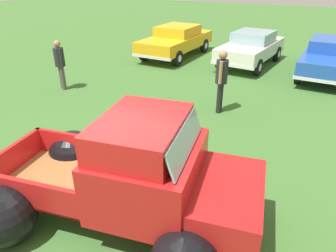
{
  "coord_description": "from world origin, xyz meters",
  "views": [
    {
      "loc": [
        2.66,
        -3.14,
        3.74
      ],
      "look_at": [
        0.0,
        1.94,
        0.85
      ],
      "focal_mm": 32.83,
      "sensor_mm": 36.0,
      "label": 1
    }
  ],
  "objects_px": {
    "vintage_pickup_truck": "(134,184)",
    "show_car_0": "(176,40)",
    "show_car_1": "(251,47)",
    "spectator_2": "(221,78)",
    "show_car_2": "(331,56)",
    "spectator_0": "(60,62)"
  },
  "relations": [
    {
      "from": "vintage_pickup_truck",
      "to": "spectator_0",
      "type": "height_order",
      "value": "vintage_pickup_truck"
    },
    {
      "from": "vintage_pickup_truck",
      "to": "show_car_2",
      "type": "xyz_separation_m",
      "value": [
        2.38,
        10.32,
        0.03
      ]
    },
    {
      "from": "show_car_0",
      "to": "spectator_0",
      "type": "xyz_separation_m",
      "value": [
        -1.43,
        -6.14,
        0.18
      ]
    },
    {
      "from": "show_car_0",
      "to": "show_car_2",
      "type": "distance_m",
      "value": 6.79
    },
    {
      "from": "vintage_pickup_truck",
      "to": "show_car_0",
      "type": "xyz_separation_m",
      "value": [
        -4.4,
        10.42,
        0.03
      ]
    },
    {
      "from": "show_car_0",
      "to": "show_car_2",
      "type": "bearing_deg",
      "value": 90.55
    },
    {
      "from": "show_car_2",
      "to": "spectator_0",
      "type": "bearing_deg",
      "value": -51.86
    },
    {
      "from": "vintage_pickup_truck",
      "to": "show_car_2",
      "type": "relative_size",
      "value": 1.02
    },
    {
      "from": "vintage_pickup_truck",
      "to": "show_car_0",
      "type": "bearing_deg",
      "value": 102.64
    },
    {
      "from": "vintage_pickup_truck",
      "to": "show_car_0",
      "type": "relative_size",
      "value": 1.03
    },
    {
      "from": "show_car_1",
      "to": "show_car_2",
      "type": "bearing_deg",
      "value": 91.62
    },
    {
      "from": "show_car_1",
      "to": "spectator_0",
      "type": "distance_m",
      "value": 8.05
    },
    {
      "from": "show_car_1",
      "to": "spectator_2",
      "type": "distance_m",
      "value": 5.62
    },
    {
      "from": "spectator_0",
      "to": "spectator_2",
      "type": "bearing_deg",
      "value": 125.31
    },
    {
      "from": "show_car_0",
      "to": "show_car_2",
      "type": "height_order",
      "value": "same"
    },
    {
      "from": "spectator_0",
      "to": "spectator_2",
      "type": "distance_m",
      "value": 5.6
    },
    {
      "from": "vintage_pickup_truck",
      "to": "spectator_0",
      "type": "relative_size",
      "value": 2.87
    },
    {
      "from": "show_car_2",
      "to": "spectator_2",
      "type": "distance_m",
      "value": 6.0
    },
    {
      "from": "show_car_0",
      "to": "show_car_1",
      "type": "xyz_separation_m",
      "value": [
        3.62,
        0.12,
        -0.01
      ]
    },
    {
      "from": "show_car_0",
      "to": "spectator_2",
      "type": "relative_size",
      "value": 2.59
    },
    {
      "from": "vintage_pickup_truck",
      "to": "show_car_1",
      "type": "distance_m",
      "value": 10.57
    },
    {
      "from": "show_car_0",
      "to": "spectator_0",
      "type": "distance_m",
      "value": 6.31
    }
  ]
}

